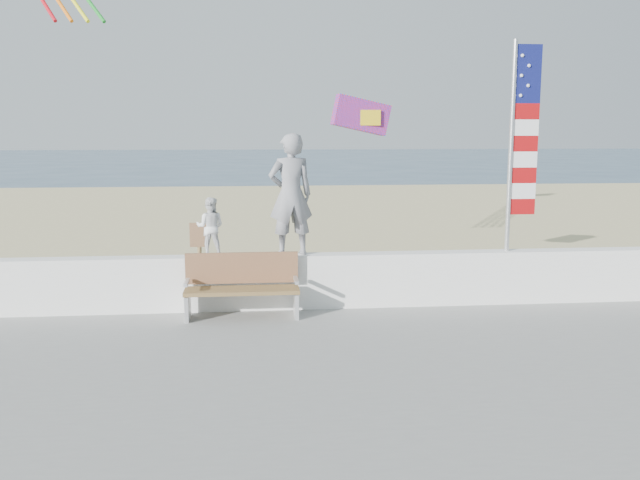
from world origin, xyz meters
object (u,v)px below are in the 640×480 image
Objects in this scene: child at (210,227)px; flag at (519,138)px; bench at (242,285)px; adult at (291,195)px.

flag reaches higher than child.
flag is at bearing 5.62° from bench.
flag is at bearing -171.41° from child.
child is (-1.31, 0.00, -0.51)m from adult.
child is at bearing 180.00° from flag.
flag is (4.62, 0.45, 2.30)m from bench.
flag reaches higher than adult.
adult is 1.11× the size of bench.
child is at bearing 137.97° from bench.
adult reaches higher than bench.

